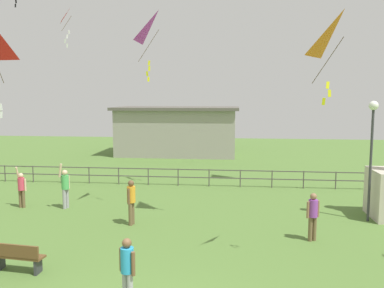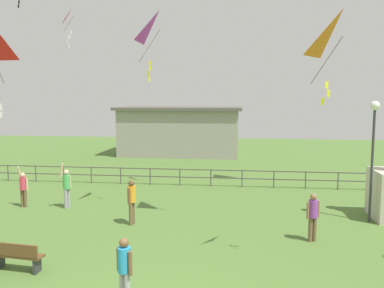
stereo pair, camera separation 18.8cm
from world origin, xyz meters
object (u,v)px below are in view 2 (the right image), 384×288
at_px(person_2, 67,185).
at_px(kite_3, 73,17).
at_px(park_bench, 17,255).
at_px(kite_0, 159,31).
at_px(person_0, 124,267).
at_px(kite_8, 342,38).
at_px(person_4, 132,199).
at_px(person_3, 313,214).
at_px(person_1, 23,187).
at_px(lamppost, 373,135).

xyz_separation_m(person_2, kite_3, (-0.70, 2.99, 7.77)).
relative_size(park_bench, kite_0, 0.56).
relative_size(person_0, kite_3, 0.86).
distance_m(person_2, kite_3, 8.36).
relative_size(person_2, kite_8, 0.85).
distance_m(person_4, kite_0, 6.89).
xyz_separation_m(person_3, kite_3, (-10.75, 5.97, 7.83)).
xyz_separation_m(person_1, person_4, (5.45, -1.85, 0.08)).
height_order(lamppost, person_2, lamppost).
relative_size(person_2, person_3, 1.22).
xyz_separation_m(park_bench, kite_0, (2.87, 6.40, 7.11)).
relative_size(park_bench, person_3, 0.92).
distance_m(person_3, kite_0, 9.29).
xyz_separation_m(person_1, kite_3, (1.29, 3.07, 7.87)).
bearing_deg(kite_3, kite_8, -38.18).
xyz_separation_m(person_4, kite_8, (6.70, -3.63, 5.41)).
xyz_separation_m(person_1, person_3, (12.04, -2.90, 0.04)).
bearing_deg(person_0, person_4, 103.76).
distance_m(person_0, person_1, 10.46).
height_order(person_4, kite_0, kite_0).
bearing_deg(kite_3, kite_0, -31.56).
relative_size(lamppost, kite_0, 1.72).
relative_size(kite_0, kite_8, 1.15).
bearing_deg(person_1, park_bench, -62.17).
distance_m(person_1, kite_8, 14.42).
height_order(person_0, kite_8, kite_8).
xyz_separation_m(park_bench, kite_8, (8.80, 0.88, 5.95)).
height_order(person_2, kite_8, kite_8).
bearing_deg(kite_0, person_4, -112.06).
bearing_deg(person_3, person_0, -136.01).
bearing_deg(lamppost, kite_8, -116.18).
distance_m(person_4, kite_3, 10.11).
xyz_separation_m(person_0, person_3, (5.12, 4.94, 0.00)).
height_order(person_2, person_3, person_2).
height_order(lamppost, kite_8, kite_8).
bearing_deg(person_2, park_bench, -78.01).
height_order(person_0, kite_3, kite_3).
xyz_separation_m(park_bench, person_4, (2.10, 4.51, 0.54)).
bearing_deg(kite_8, person_3, 92.52).
height_order(person_3, kite_3, kite_3).
xyz_separation_m(person_1, person_2, (1.99, 0.08, 0.10)).
bearing_deg(kite_3, lamppost, -14.49).
bearing_deg(park_bench, kite_3, 102.36).
xyz_separation_m(lamppost, person_2, (-12.67, 0.46, -2.40)).
height_order(park_bench, person_1, person_1).
relative_size(lamppost, person_2, 2.34).
bearing_deg(kite_3, park_bench, -77.64).
bearing_deg(person_2, kite_3, 103.15).
bearing_deg(person_1, person_2, 2.24).
height_order(park_bench, person_3, person_3).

